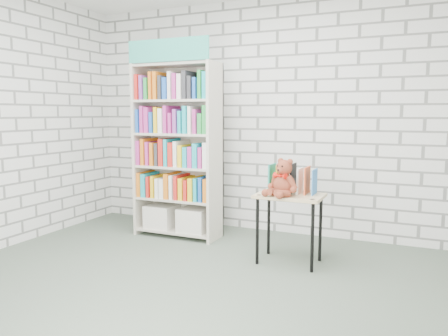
% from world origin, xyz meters
% --- Properties ---
extents(ground, '(4.50, 4.50, 0.00)m').
position_xyz_m(ground, '(0.00, 0.00, 0.00)').
color(ground, '#4A574A').
rests_on(ground, ground).
extents(room_shell, '(4.52, 4.02, 2.81)m').
position_xyz_m(room_shell, '(0.00, 0.00, 1.78)').
color(room_shell, silver).
rests_on(room_shell, ground).
extents(bookshelf, '(1.01, 0.39, 2.26)m').
position_xyz_m(bookshelf, '(-0.76, 1.36, 1.03)').
color(bookshelf, beige).
rests_on(bookshelf, ground).
extents(display_table, '(0.64, 0.44, 0.68)m').
position_xyz_m(display_table, '(0.70, 0.95, 0.58)').
color(display_table, tan).
rests_on(display_table, ground).
extents(table_books, '(0.44, 0.20, 0.26)m').
position_xyz_m(table_books, '(0.70, 1.06, 0.81)').
color(table_books, teal).
rests_on(table_books, display_table).
extents(teddy_bear, '(0.33, 0.32, 0.35)m').
position_xyz_m(teddy_bear, '(0.66, 0.86, 0.82)').
color(teddy_bear, brown).
rests_on(teddy_bear, display_table).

